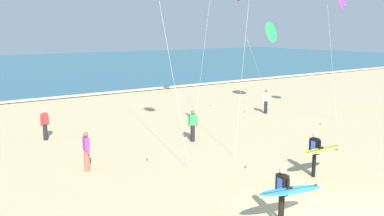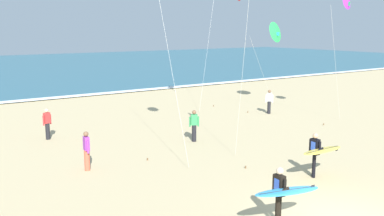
# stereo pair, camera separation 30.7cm
# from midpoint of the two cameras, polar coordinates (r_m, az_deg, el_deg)

# --- Properties ---
(shoreline_foam) EXTENTS (160.00, 1.14, 0.01)m
(shoreline_foam) POSITION_cam_midpoint_polar(r_m,az_deg,el_deg) (35.92, -17.07, 1.39)
(shoreline_foam) COLOR white
(shoreline_foam) RESTS_ON ocean_water
(surfer_lead) EXTENTS (1.94, 0.93, 1.71)m
(surfer_lead) POSITION_cam_midpoint_polar(r_m,az_deg,el_deg) (16.71, 17.05, -5.55)
(surfer_lead) COLOR black
(surfer_lead) RESTS_ON ground
(surfer_trailing) EXTENTS (2.30, 1.00, 1.71)m
(surfer_trailing) POSITION_cam_midpoint_polar(r_m,az_deg,el_deg) (12.48, 12.84, -10.85)
(surfer_trailing) COLOR black
(surfer_trailing) RESTS_ON ground
(kite_delta_emerald_near) EXTENTS (4.09, 1.41, 6.04)m
(kite_delta_emerald_near) POSITION_cam_midpoint_polar(r_m,az_deg,el_deg) (31.14, 11.45, 9.94)
(kite_delta_emerald_near) COLOR green
(kite_delta_emerald_near) RESTS_ON ground
(kite_delta_violet_distant) EXTENTS (2.47, 0.64, 7.58)m
(kite_delta_violet_distant) POSITION_cam_midpoint_polar(r_m,az_deg,el_deg) (27.24, 20.40, 13.14)
(kite_delta_violet_distant) COLOR purple
(kite_delta_violet_distant) RESTS_ON ground
(bystander_red_top) EXTENTS (0.47, 0.29, 1.59)m
(bystander_red_top) POSITION_cam_midpoint_polar(r_m,az_deg,el_deg) (22.68, -18.45, -2.01)
(bystander_red_top) COLOR black
(bystander_red_top) RESTS_ON ground
(bystander_purple_top) EXTENTS (0.22, 0.50, 1.59)m
(bystander_purple_top) POSITION_cam_midpoint_polar(r_m,az_deg,el_deg) (17.32, -13.44, -5.58)
(bystander_purple_top) COLOR #D8593F
(bystander_purple_top) RESTS_ON ground
(bystander_white_top) EXTENTS (0.39, 0.36, 1.59)m
(bystander_white_top) POSITION_cam_midpoint_polar(r_m,az_deg,el_deg) (28.50, 10.61, 0.86)
(bystander_white_top) COLOR black
(bystander_white_top) RESTS_ON ground
(bystander_green_top) EXTENTS (0.46, 0.30, 1.59)m
(bystander_green_top) POSITION_cam_midpoint_polar(r_m,az_deg,el_deg) (21.12, 0.70, -2.37)
(bystander_green_top) COLOR black
(bystander_green_top) RESTS_ON ground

